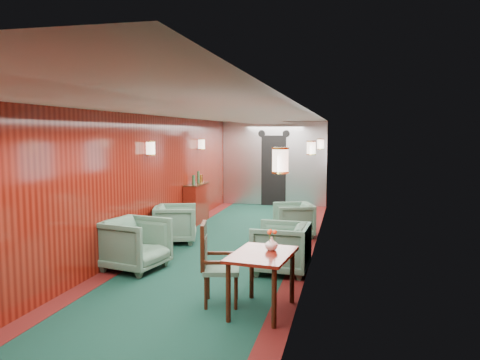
# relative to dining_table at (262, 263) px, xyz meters

# --- Properties ---
(room) EXTENTS (12.00, 12.10, 2.40)m
(room) POSITION_rel_dining_table_xyz_m (-1.12, 2.14, 1.05)
(room) COLOR #0D2F23
(room) RESTS_ON ground
(bulkhead) EXTENTS (2.98, 0.17, 2.39)m
(bulkhead) POSITION_rel_dining_table_xyz_m (-1.12, 8.06, 0.60)
(bulkhead) COLOR silver
(bulkhead) RESTS_ON ground
(windows_right) EXTENTS (0.02, 8.60, 0.80)m
(windows_right) POSITION_rel_dining_table_xyz_m (0.37, 2.39, 0.86)
(windows_right) COLOR #A7A9AE
(windows_right) RESTS_ON ground
(wall_sconces) EXTENTS (2.97, 7.97, 0.25)m
(wall_sconces) POSITION_rel_dining_table_xyz_m (-1.12, 2.71, 1.20)
(wall_sconces) COLOR #F6DEC0
(wall_sconces) RESTS_ON ground
(dining_table) EXTENTS (0.76, 1.00, 0.70)m
(dining_table) POSITION_rel_dining_table_xyz_m (0.00, 0.00, 0.00)
(dining_table) COLOR #63160D
(dining_table) RESTS_ON ground
(side_chair) EXTENTS (0.53, 0.55, 1.00)m
(side_chair) POSITION_rel_dining_table_xyz_m (-0.62, 0.12, -0.04)
(side_chair) COLOR #1C4334
(side_chair) RESTS_ON ground
(credenza) EXTENTS (0.32, 1.02, 1.19)m
(credenza) POSITION_rel_dining_table_xyz_m (-2.46, 5.04, -0.12)
(credenza) COLOR #63160D
(credenza) RESTS_ON ground
(flower_vase) EXTENTS (0.15, 0.15, 0.16)m
(flower_vase) POSITION_rel_dining_table_xyz_m (0.08, 0.16, 0.19)
(flower_vase) COLOR silver
(flower_vase) RESTS_ON dining_table
(armchair_left_near) EXTENTS (1.01, 0.99, 0.78)m
(armchair_left_near) POSITION_rel_dining_table_xyz_m (-2.18, 1.24, -0.19)
(armchair_left_near) COLOR #1C4334
(armchair_left_near) RESTS_ON ground
(armchair_left_far) EXTENTS (0.98, 0.97, 0.72)m
(armchair_left_far) POSITION_rel_dining_table_xyz_m (-2.22, 3.06, -0.23)
(armchair_left_far) COLOR #1C4334
(armchair_left_far) RESTS_ON ground
(armchair_right_near) EXTENTS (0.85, 0.83, 0.74)m
(armchair_right_near) POSITION_rel_dining_table_xyz_m (-0.00, 1.58, -0.21)
(armchair_right_near) COLOR #1C4334
(armchair_right_near) RESTS_ON ground
(armchair_right_far) EXTENTS (0.94, 0.93, 0.68)m
(armchair_right_far) POSITION_rel_dining_table_xyz_m (-0.10, 4.04, -0.25)
(armchair_right_far) COLOR #1C4334
(armchair_right_far) RESTS_ON ground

